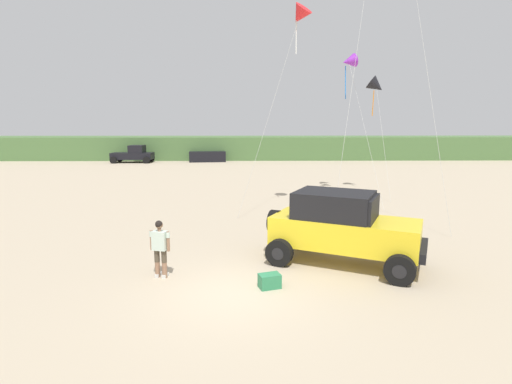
% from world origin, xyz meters
% --- Properties ---
extents(ground_plane, '(220.00, 220.00, 0.00)m').
position_xyz_m(ground_plane, '(0.00, 0.00, 0.00)').
color(ground_plane, tan).
extents(dune_ridge, '(90.00, 8.10, 2.78)m').
position_xyz_m(dune_ridge, '(-0.12, 41.58, 1.39)').
color(dune_ridge, '#4C703D').
rests_on(dune_ridge, ground_plane).
extents(jeep, '(5.00, 4.01, 2.26)m').
position_xyz_m(jeep, '(3.24, 2.14, 1.20)').
color(jeep, yellow).
rests_on(jeep, ground_plane).
extents(person_watching, '(0.61, 0.38, 1.67)m').
position_xyz_m(person_watching, '(-2.16, 1.07, 0.94)').
color(person_watching, '#8C664C').
rests_on(person_watching, ground_plane).
extents(cooler_box, '(0.64, 0.52, 0.38)m').
position_xyz_m(cooler_box, '(0.90, 0.29, 0.19)').
color(cooler_box, '#2D7F51').
rests_on(cooler_box, ground_plane).
extents(distant_pickup, '(4.62, 2.41, 1.98)m').
position_xyz_m(distant_pickup, '(-12.87, 35.59, 0.94)').
color(distant_pickup, black).
rests_on(distant_pickup, ground_plane).
extents(distant_sedan, '(4.38, 2.21, 1.20)m').
position_xyz_m(distant_sedan, '(-4.56, 36.52, 0.60)').
color(distant_sedan, black).
rests_on(distant_sedan, ground_plane).
extents(kite_green_box, '(1.51, 4.31, 7.33)m').
position_xyz_m(kite_green_box, '(8.23, 15.30, 6.64)').
color(kite_green_box, black).
rests_on(kite_green_box, ground_plane).
extents(kite_orange_streamer, '(1.43, 5.33, 8.46)m').
position_xyz_m(kite_orange_streamer, '(6.16, 14.04, 7.90)').
color(kite_orange_streamer, purple).
rests_on(kite_orange_streamer, ground_plane).
extents(kite_black_sled, '(3.53, 2.18, 9.90)m').
position_xyz_m(kite_black_sled, '(2.71, 9.60, 9.27)').
color(kite_black_sled, red).
rests_on(kite_black_sled, ground_plane).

